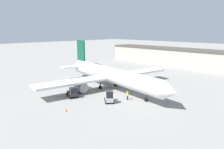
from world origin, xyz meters
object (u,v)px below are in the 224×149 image
Objects in this scene: airplane at (110,75)px; belt_loader_truck at (109,97)px; pushback_tug at (73,93)px; baggage_tug at (82,84)px; safety_cone_near at (66,110)px; ground_crew_worker at (127,95)px.

airplane is 12.40× the size of belt_loader_truck.
airplane is 12.23× the size of pushback_tug.
baggage_tug reaches higher than safety_cone_near.
safety_cone_near is at bearing -25.66° from pushback_tug.
belt_loader_truck is (12.75, -2.61, 0.20)m from baggage_tug.
safety_cone_near is (6.12, -5.48, -0.77)m from pushback_tug.
belt_loader_truck is 8.60m from pushback_tug.
pushback_tug is (-9.24, -7.31, 0.07)m from ground_crew_worker.
safety_cone_near is at bearing 171.29° from ground_crew_worker.
ground_crew_worker is at bearing 76.29° from safety_cone_near.
safety_cone_near is (6.09, -16.40, -3.07)m from airplane.
pushback_tug reaches higher than ground_crew_worker.
airplane is at bearing 30.89° from baggage_tug.
baggage_tug is at bearing -153.98° from belt_loader_truck.
airplane is at bearing 106.04° from pushback_tug.
baggage_tug is 0.86× the size of pushback_tug.
baggage_tug is 0.87× the size of belt_loader_truck.
ground_crew_worker is at bearing -13.51° from airplane.
ground_crew_worker is 0.66× the size of baggage_tug.
belt_loader_truck is at bearing -35.93° from airplane.
pushback_tug reaches higher than safety_cone_near.
airplane is 10.17m from ground_crew_worker.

